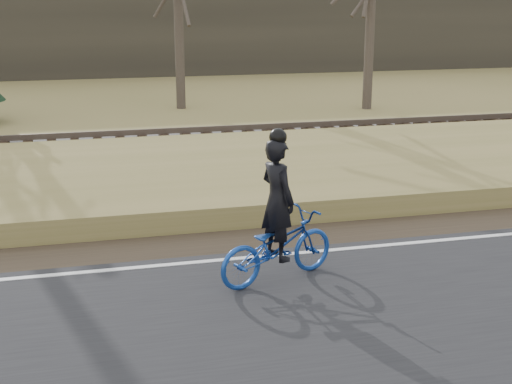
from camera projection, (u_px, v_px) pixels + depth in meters
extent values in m
plane|color=olive|center=(120.00, 278.00, 11.15)|extent=(120.00, 120.00, 0.00)
cube|color=black|center=(133.00, 350.00, 8.81)|extent=(120.00, 6.00, 0.06)
cube|color=silver|center=(119.00, 269.00, 11.32)|extent=(120.00, 0.12, 0.01)
cube|color=#473A2B|center=(115.00, 251.00, 12.27)|extent=(120.00, 1.60, 0.04)
cube|color=olive|center=(106.00, 194.00, 15.02)|extent=(120.00, 5.00, 0.44)
cube|color=slate|center=(99.00, 156.00, 18.57)|extent=(120.00, 3.00, 0.45)
cube|color=black|center=(99.00, 145.00, 18.49)|extent=(120.00, 2.40, 0.14)
cube|color=brown|center=(99.00, 145.00, 17.78)|extent=(120.00, 0.07, 0.15)
cube|color=brown|center=(97.00, 134.00, 19.12)|extent=(120.00, 0.07, 0.15)
cube|color=#383328|center=(80.00, 19.00, 38.38)|extent=(120.00, 4.00, 6.00)
imported|color=#153D94|center=(277.00, 246.00, 10.79)|extent=(2.15, 1.39, 1.07)
imported|color=black|center=(277.00, 200.00, 10.59)|extent=(0.65, 0.79, 1.85)
sphere|color=black|center=(278.00, 137.00, 10.34)|extent=(0.26, 0.26, 0.26)
cylinder|color=#473E34|center=(371.00, 11.00, 26.68)|extent=(0.36, 0.36, 7.41)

